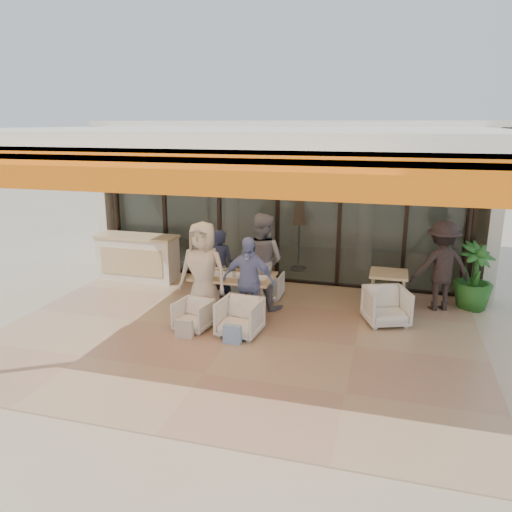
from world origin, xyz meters
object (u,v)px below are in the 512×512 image
at_px(chair_near_left, 193,314).
at_px(diner_cream, 203,272).
at_px(chair_near_right, 240,316).
at_px(diner_periwinkle, 248,281).
at_px(side_table, 389,278).
at_px(chair_far_left, 229,281).
at_px(potted_palm, 474,276).
at_px(diner_grey, 261,261).
at_px(chair_far_right, 268,284).
at_px(standing_woman, 441,266).
at_px(dining_table, 233,278).
at_px(host_counter, 138,257).
at_px(side_chair, 386,305).
at_px(diner_navy, 220,267).

relative_size(chair_near_left, diner_cream, 0.32).
height_order(chair_near_left, chair_near_right, chair_near_right).
bearing_deg(diner_periwinkle, side_table, 32.76).
xyz_separation_m(chair_far_left, diner_cream, (0.00, -1.40, 0.61)).
bearing_deg(potted_palm, diner_grey, -165.55).
height_order(chair_far_right, side_table, side_table).
height_order(chair_far_left, diner_cream, diner_cream).
xyz_separation_m(diner_cream, potted_palm, (4.77, 1.91, -0.26)).
distance_m(chair_near_right, diner_periwinkle, 0.67).
bearing_deg(chair_far_right, standing_woman, -175.40).
distance_m(dining_table, diner_cream, 0.66).
bearing_deg(standing_woman, chair_far_right, -16.24).
xyz_separation_m(chair_far_right, chair_near_right, (0.00, -1.90, 0.05)).
bearing_deg(diner_cream, chair_near_right, -27.93).
height_order(diner_periwinkle, side_table, diner_periwinkle).
xyz_separation_m(chair_near_left, diner_grey, (0.84, 1.40, 0.64)).
bearing_deg(diner_periwinkle, chair_near_right, -88.04).
relative_size(chair_far_left, standing_woman, 0.34).
height_order(dining_table, chair_far_right, dining_table).
relative_size(diner_grey, potted_palm, 1.44).
distance_m(host_counter, side_table, 5.54).
xyz_separation_m(chair_near_left, side_chair, (3.20, 1.16, 0.07)).
xyz_separation_m(dining_table, diner_navy, (-0.41, 0.44, 0.06)).
distance_m(host_counter, dining_table, 3.06).
height_order(diner_periwinkle, standing_woman, standing_woman).
bearing_deg(diner_periwinkle, standing_woman, 28.68).
bearing_deg(diner_navy, potted_palm, -167.67).
bearing_deg(dining_table, diner_cream, -132.26).
height_order(diner_grey, diner_periwinkle, diner_grey).
relative_size(diner_grey, standing_woman, 1.07).
bearing_deg(potted_palm, chair_far_left, -173.86).
bearing_deg(host_counter, diner_navy, -21.74).
height_order(dining_table, chair_near_right, dining_table).
distance_m(host_counter, chair_far_left, 2.37).
bearing_deg(standing_woman, diner_grey, -7.78).
bearing_deg(host_counter, dining_table, -26.59).
distance_m(chair_near_left, diner_navy, 1.47).
distance_m(dining_table, side_chair, 2.81).
relative_size(diner_navy, potted_palm, 1.15).
bearing_deg(potted_palm, chair_near_right, -148.45).
bearing_deg(chair_near_left, dining_table, 75.65).
bearing_deg(diner_periwinkle, chair_near_left, -147.28).
distance_m(dining_table, chair_near_left, 1.11).
distance_m(side_table, side_chair, 0.80).
distance_m(chair_far_left, chair_far_right, 0.84).
bearing_deg(side_table, diner_grey, -167.87).
height_order(diner_navy, side_chair, diner_navy).
xyz_separation_m(chair_far_left, chair_far_right, (0.84, 0.00, -0.00)).
distance_m(chair_near_right, diner_navy, 1.68).
height_order(dining_table, diner_cream, diner_cream).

